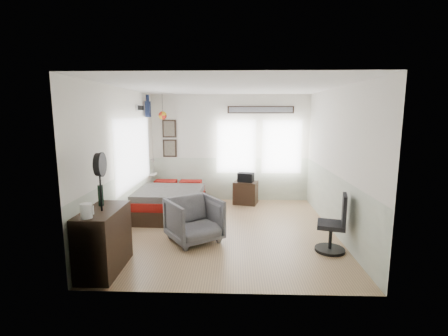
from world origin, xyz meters
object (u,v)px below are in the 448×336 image
(bed, at_px, (171,201))
(nightstand, at_px, (246,193))
(task_chair, at_px, (334,228))
(dresser, at_px, (104,240))
(armchair, at_px, (194,220))

(bed, relative_size, nightstand, 3.46)
(nightstand, height_order, task_chair, task_chair)
(dresser, bearing_deg, bed, 80.63)
(bed, distance_m, nightstand, 1.92)
(nightstand, relative_size, task_chair, 0.58)
(nightstand, bearing_deg, dresser, -106.55)
(bed, xyz_separation_m, task_chair, (3.03, -1.92, 0.10))
(bed, height_order, armchair, armchair)
(armchair, bearing_deg, nightstand, 34.41)
(task_chair, bearing_deg, nightstand, 131.20)
(dresser, xyz_separation_m, task_chair, (3.47, 0.75, -0.06))
(armchair, relative_size, nightstand, 1.52)
(nightstand, xyz_separation_m, task_chair, (1.34, -2.82, 0.11))
(bed, height_order, nightstand, bed)
(dresser, height_order, nightstand, dresser)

